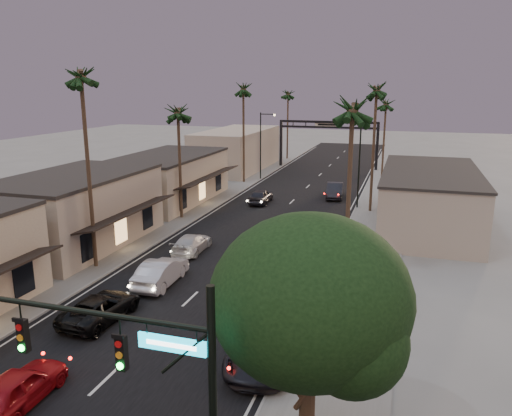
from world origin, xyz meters
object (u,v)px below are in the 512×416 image
Objects in this scene: palm_rc at (386,101)px; palm_ld at (243,86)px; palm_lc at (178,108)px; streetlight_right at (357,158)px; traffic_signal at (146,373)px; curbside_black at (284,279)px; oncoming_silver at (161,272)px; curbside_near at (265,343)px; streetlight_left at (263,140)px; palm_rb at (377,86)px; oncoming_red at (18,388)px; palm_ra at (353,104)px; palm_far at (288,92)px; oncoming_pickup at (101,308)px; corner_tree at (312,306)px; arch at (328,132)px; palm_lb at (80,71)px.

palm_ld is at bearing -152.38° from palm_rc.
streetlight_right is at bearing 30.11° from palm_lc.
traffic_signal reaches higher than curbside_black.
traffic_signal is 1.66× the size of oncoming_silver.
curbside_black is at bearing -173.58° from oncoming_silver.
oncoming_silver is at bearing 116.92° from traffic_signal.
curbside_near reaches higher than curbside_black.
streetlight_left is 46.41m from curbside_near.
palm_rb is (17.20, 8.00, 1.95)m from palm_lc.
streetlight_right reaches higher than traffic_signal.
streetlight_left is 0.74× the size of palm_rc.
palm_rb is at bearing -109.05° from oncoming_red.
palm_ra is 56.58m from palm_far.
curbside_black reaches higher than oncoming_pickup.
palm_lc is (-15.52, -9.00, 5.14)m from streetlight_right.
palm_ra is 40.01m from palm_rc.
palm_ra is at bearing -72.62° from palm_far.
oncoming_pickup is at bearing 79.51° from oncoming_silver.
palm_lc reaches higher than corner_tree.
palm_far is 58.67m from oncoming_silver.
streetlight_right is 19.78m from palm_ld.
palm_rc is at bearing 87.50° from curbside_black.
traffic_signal is at bearing -76.86° from streetlight_left.
palm_ld reaches higher than palm_ra.
palm_rb reaches higher than palm_lc.
oncoming_red is (-7.99, 3.60, -4.30)m from traffic_signal.
palm_rc reaches higher than streetlight_right.
palm_ld reaches higher than arch.
oncoming_red is (6.30, -47.40, -11.64)m from palm_ld.
arch is at bearing 108.30° from palm_rb.
palm_lb is 1.25× the size of palm_lc.
palm_rc is 0.92× the size of palm_far.
streetlight_left is (-12.61, 54.00, 0.25)m from traffic_signal.
palm_lb reaches higher than traffic_signal.
oncoming_red is 0.88× the size of oncoming_pickup.
oncoming_red is at bearing -85.13° from palm_far.
curbside_black is at bearing -94.45° from streetlight_right.
corner_tree is 0.62× the size of palm_rb.
palm_rb is (15.52, -14.00, 7.09)m from streetlight_left.
streetlight_right is 38.79m from oncoming_red.
palm_far is at bearing 97.05° from curbside_near.
arch is at bearing 145.11° from palm_rc.
palm_rb reaches higher than curbside_near.
palm_ra is at bearing 34.80° from curbside_black.
arch is 62.62m from oncoming_red.
corner_tree is 1.92× the size of oncoming_red.
palm_ld is at bearing -90.75° from palm_far.
traffic_signal is at bearing 114.59° from oncoming_silver.
oncoming_red is (6.30, -28.40, -9.69)m from palm_lc.
curbside_black is (13.71, -0.23, -12.54)m from palm_lb.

